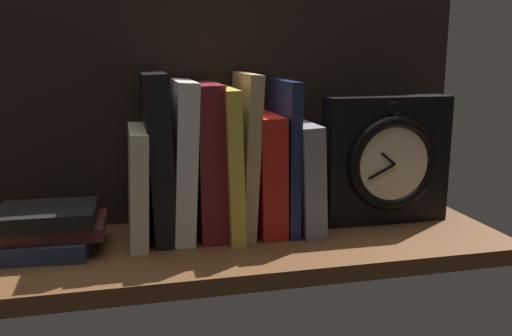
% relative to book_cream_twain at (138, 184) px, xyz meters
% --- Properties ---
extents(ground_plane, '(0.85, 0.28, 0.03)m').
position_rel_book_cream_twain_xyz_m(ground_plane, '(0.14, -0.05, -0.10)').
color(ground_plane, brown).
extents(back_panel, '(0.85, 0.01, 0.40)m').
position_rel_book_cream_twain_xyz_m(back_panel, '(0.14, 0.09, 0.11)').
color(back_panel, black).
rests_on(back_panel, ground_plane).
extents(book_cream_twain, '(0.03, 0.15, 0.17)m').
position_rel_book_cream_twain_xyz_m(book_cream_twain, '(0.00, 0.00, 0.00)').
color(book_cream_twain, beige).
rests_on(book_cream_twain, ground_plane).
extents(book_black_skeptic, '(0.04, 0.13, 0.26)m').
position_rel_book_cream_twain_xyz_m(book_black_skeptic, '(0.03, 0.00, 0.04)').
color(book_black_skeptic, black).
rests_on(book_black_skeptic, ground_plane).
extents(book_white_catcher, '(0.04, 0.13, 0.24)m').
position_rel_book_cream_twain_xyz_m(book_white_catcher, '(0.07, 0.00, 0.03)').
color(book_white_catcher, silver).
rests_on(book_white_catcher, ground_plane).
extents(book_maroon_dawkins, '(0.04, 0.13, 0.24)m').
position_rel_book_cream_twain_xyz_m(book_maroon_dawkins, '(0.11, 0.00, 0.03)').
color(book_maroon_dawkins, maroon).
rests_on(book_maroon_dawkins, ground_plane).
extents(book_yellow_seinlanguage, '(0.03, 0.16, 0.23)m').
position_rel_book_cream_twain_xyz_m(book_yellow_seinlanguage, '(0.14, 0.00, 0.03)').
color(book_yellow_seinlanguage, gold).
rests_on(book_yellow_seinlanguage, ground_plane).
extents(book_tan_shortstories, '(0.03, 0.13, 0.25)m').
position_rel_book_cream_twain_xyz_m(book_tan_shortstories, '(0.17, 0.00, 0.04)').
color(book_tan_shortstories, tan).
rests_on(book_tan_shortstories, ground_plane).
extents(book_red_requiem, '(0.04, 0.14, 0.19)m').
position_rel_book_cream_twain_xyz_m(book_red_requiem, '(0.20, 0.00, 0.01)').
color(book_red_requiem, red).
rests_on(book_red_requiem, ground_plane).
extents(book_navy_bierce, '(0.02, 0.14, 0.24)m').
position_rel_book_cream_twain_xyz_m(book_navy_bierce, '(0.23, 0.00, 0.03)').
color(book_navy_bierce, '#192147').
rests_on(book_navy_bierce, ground_plane).
extents(book_gray_chess, '(0.04, 0.15, 0.18)m').
position_rel_book_cream_twain_xyz_m(book_gray_chess, '(0.26, 0.00, 0.00)').
color(book_gray_chess, gray).
rests_on(book_gray_chess, ground_plane).
extents(framed_clock, '(0.21, 0.06, 0.21)m').
position_rel_book_cream_twain_xyz_m(framed_clock, '(0.41, -0.01, 0.02)').
color(framed_clock, black).
rests_on(framed_clock, ground_plane).
extents(book_stack_side, '(0.18, 0.13, 0.07)m').
position_rel_book_cream_twain_xyz_m(book_stack_side, '(-0.14, -0.03, -0.05)').
color(book_stack_side, '#232D4C').
rests_on(book_stack_side, ground_plane).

